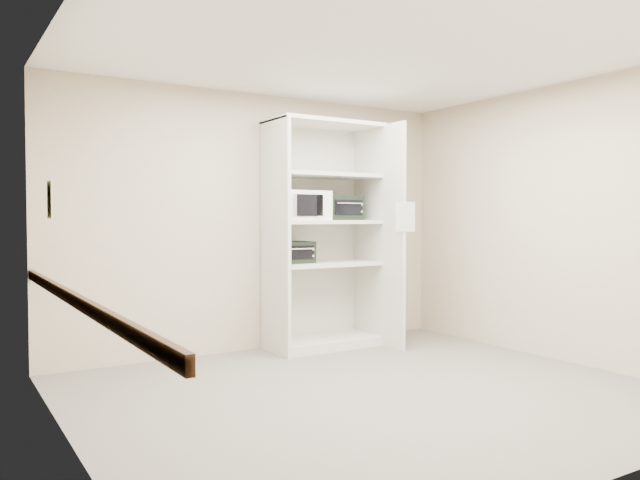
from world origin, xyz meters
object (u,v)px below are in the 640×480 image
toaster_oven_lower (292,252)px  toaster_oven_upper (338,208)px  shelving_unit (327,242)px  microwave (302,206)px

toaster_oven_lower → toaster_oven_upper: bearing=0.6°
shelving_unit → toaster_oven_lower: shelving_unit is taller
toaster_oven_lower → microwave: bearing=-60.5°
microwave → toaster_oven_lower: 0.50m
microwave → toaster_oven_upper: bearing=8.6°
microwave → toaster_oven_lower: bearing=116.3°
toaster_oven_upper → toaster_oven_lower: size_ratio=1.13×
shelving_unit → toaster_oven_lower: bearing=173.9°
shelving_unit → toaster_oven_upper: shelving_unit is taller
toaster_oven_upper → toaster_oven_lower: bearing=175.4°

